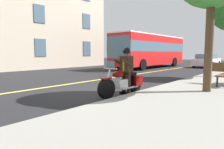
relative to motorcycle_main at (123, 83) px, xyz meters
The scene contains 7 objects.
ground_plane 1.68m from the motorcycle_main, 104.25° to the right, with size 80.00×80.00×0.00m, color black.
sidewalk_curb 2.98m from the motorcycle_main, 97.75° to the left, with size 60.00×5.00×0.15m, color gray.
lane_center_stripe 3.62m from the motorcycle_main, 96.37° to the right, with size 60.00×0.16×0.01m, color #E5DB4C.
motorcycle_main is the anchor object (origin of this frame).
rider_main 0.61m from the motorcycle_main, behind, with size 0.64×0.57×1.74m.
bus_far 14.49m from the motorcycle_main, 154.79° to the right, with size 11.05×2.70×3.30m.
car_dark 17.48m from the motorcycle_main, behind, with size 4.60×1.92×1.40m.
Camera 1 is at (6.30, 5.97, 1.53)m, focal length 32.79 mm.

